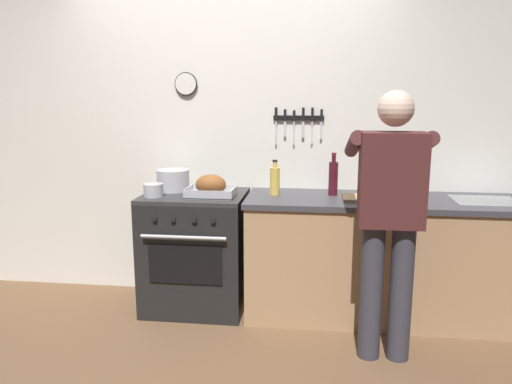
# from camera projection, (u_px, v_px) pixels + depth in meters

# --- Properties ---
(ground_plane) EXTENTS (8.00, 8.00, 0.00)m
(ground_plane) POSITION_uv_depth(u_px,v_px,m) (194.00, 378.00, 2.89)
(ground_plane) COLOR brown
(wall_back) EXTENTS (6.00, 0.13, 2.60)m
(wall_back) POSITION_uv_depth(u_px,v_px,m) (231.00, 137.00, 3.95)
(wall_back) COLOR white
(wall_back) RESTS_ON ground
(counter_block) EXTENTS (2.03, 0.65, 0.90)m
(counter_block) POSITION_uv_depth(u_px,v_px,m) (386.00, 257.00, 3.61)
(counter_block) COLOR tan
(counter_block) RESTS_ON ground
(stove) EXTENTS (0.76, 0.67, 0.90)m
(stove) POSITION_uv_depth(u_px,v_px,m) (196.00, 251.00, 3.79)
(stove) COLOR black
(stove) RESTS_ON ground
(person_cook) EXTENTS (0.51, 0.63, 1.66)m
(person_cook) POSITION_uv_depth(u_px,v_px,m) (390.00, 210.00, 2.96)
(person_cook) COLOR #383842
(person_cook) RESTS_ON ground
(roasting_pan) EXTENTS (0.35, 0.26, 0.16)m
(roasting_pan) POSITION_uv_depth(u_px,v_px,m) (211.00, 187.00, 3.58)
(roasting_pan) COLOR #B7B7BC
(roasting_pan) RESTS_ON stove
(stock_pot) EXTENTS (0.25, 0.25, 0.16)m
(stock_pot) POSITION_uv_depth(u_px,v_px,m) (173.00, 180.00, 3.81)
(stock_pot) COLOR #B7B7BC
(stock_pot) RESTS_ON stove
(saucepan) EXTENTS (0.14, 0.14, 0.10)m
(saucepan) POSITION_uv_depth(u_px,v_px,m) (153.00, 190.00, 3.59)
(saucepan) COLOR #B7B7BC
(saucepan) RESTS_ON stove
(cutting_board) EXTENTS (0.36, 0.24, 0.02)m
(cutting_board) POSITION_uv_depth(u_px,v_px,m) (368.00, 198.00, 3.49)
(cutting_board) COLOR tan
(cutting_board) RESTS_ON counter_block
(bottle_cooking_oil) EXTENTS (0.07, 0.07, 0.26)m
(bottle_cooking_oil) POSITION_uv_depth(u_px,v_px,m) (275.00, 180.00, 3.65)
(bottle_cooking_oil) COLOR gold
(bottle_cooking_oil) RESTS_ON counter_block
(bottle_wine_red) EXTENTS (0.07, 0.07, 0.32)m
(bottle_wine_red) POSITION_uv_depth(u_px,v_px,m) (333.00, 177.00, 3.63)
(bottle_wine_red) COLOR #47141E
(bottle_wine_red) RESTS_ON counter_block
(bottle_hot_sauce) EXTENTS (0.05, 0.05, 0.21)m
(bottle_hot_sauce) POSITION_uv_depth(u_px,v_px,m) (376.00, 184.00, 3.63)
(bottle_hot_sauce) COLOR red
(bottle_hot_sauce) RESTS_ON counter_block
(bottle_soy_sauce) EXTENTS (0.05, 0.05, 0.18)m
(bottle_soy_sauce) POSITION_uv_depth(u_px,v_px,m) (420.00, 185.00, 3.66)
(bottle_soy_sauce) COLOR black
(bottle_soy_sauce) RESTS_ON counter_block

